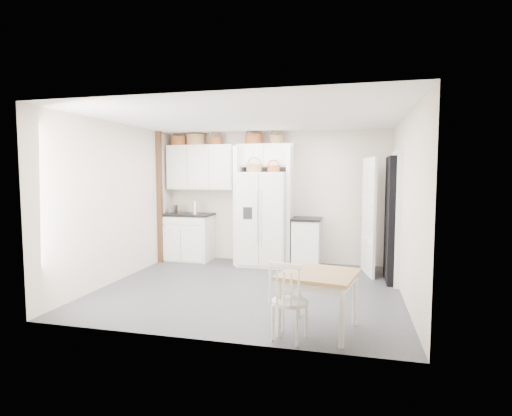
# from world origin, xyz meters

# --- Properties ---
(floor) EXTENTS (4.50, 4.50, 0.00)m
(floor) POSITION_xyz_m (0.00, 0.00, 0.00)
(floor) COLOR #48494B
(floor) RESTS_ON ground
(ceiling) EXTENTS (4.50, 4.50, 0.00)m
(ceiling) POSITION_xyz_m (0.00, 0.00, 2.60)
(ceiling) COLOR white
(ceiling) RESTS_ON wall_back
(wall_back) EXTENTS (4.50, 0.00, 4.50)m
(wall_back) POSITION_xyz_m (0.00, 2.00, 1.30)
(wall_back) COLOR beige
(wall_back) RESTS_ON floor
(wall_left) EXTENTS (0.00, 4.00, 4.00)m
(wall_left) POSITION_xyz_m (-2.25, 0.00, 1.30)
(wall_left) COLOR beige
(wall_left) RESTS_ON floor
(wall_right) EXTENTS (0.00, 4.00, 4.00)m
(wall_right) POSITION_xyz_m (2.25, 0.00, 1.30)
(wall_right) COLOR beige
(wall_right) RESTS_ON floor
(refrigerator) EXTENTS (0.93, 0.75, 1.80)m
(refrigerator) POSITION_xyz_m (-0.15, 1.63, 0.90)
(refrigerator) COLOR silver
(refrigerator) RESTS_ON floor
(base_cab_left) EXTENTS (0.99, 0.63, 0.92)m
(base_cab_left) POSITION_xyz_m (-1.77, 1.70, 0.46)
(base_cab_left) COLOR silver
(base_cab_left) RESTS_ON floor
(base_cab_right) EXTENTS (0.51, 0.61, 0.89)m
(base_cab_right) POSITION_xyz_m (0.68, 1.70, 0.45)
(base_cab_right) COLOR silver
(base_cab_right) RESTS_ON floor
(dining_table) EXTENTS (0.94, 0.94, 0.67)m
(dining_table) POSITION_xyz_m (1.17, -1.45, 0.33)
(dining_table) COLOR brown
(dining_table) RESTS_ON floor
(windsor_chair) EXTENTS (0.47, 0.44, 0.81)m
(windsor_chair) POSITION_xyz_m (0.89, -1.75, 0.40)
(windsor_chair) COLOR silver
(windsor_chair) RESTS_ON floor
(counter_left) EXTENTS (1.03, 0.67, 0.04)m
(counter_left) POSITION_xyz_m (-1.77, 1.70, 0.94)
(counter_left) COLOR black
(counter_left) RESTS_ON base_cab_left
(counter_right) EXTENTS (0.55, 0.65, 0.04)m
(counter_right) POSITION_xyz_m (0.68, 1.70, 0.91)
(counter_right) COLOR black
(counter_right) RESTS_ON base_cab_right
(toaster) EXTENTS (0.28, 0.21, 0.17)m
(toaster) POSITION_xyz_m (-2.01, 1.65, 1.05)
(toaster) COLOR silver
(toaster) RESTS_ON counter_left
(cookbook_red) EXTENTS (0.07, 0.16, 0.24)m
(cookbook_red) POSITION_xyz_m (-1.58, 1.62, 1.08)
(cookbook_red) COLOR #BC382D
(cookbook_red) RESTS_ON counter_left
(cookbook_cream) EXTENTS (0.08, 0.18, 0.26)m
(cookbook_cream) POSITION_xyz_m (-1.55, 1.62, 1.09)
(cookbook_cream) COLOR #F5E9CE
(cookbook_cream) RESTS_ON counter_left
(basket_upper_a) EXTENTS (0.32, 0.32, 0.18)m
(basket_upper_a) POSITION_xyz_m (-1.99, 1.83, 2.44)
(basket_upper_a) COLOR brown
(basket_upper_a) RESTS_ON upper_cabinet
(basket_upper_b) EXTENTS (0.38, 0.38, 0.22)m
(basket_upper_b) POSITION_xyz_m (-1.61, 1.83, 2.46)
(basket_upper_b) COLOR brown
(basket_upper_b) RESTS_ON upper_cabinet
(basket_upper_c) EXTENTS (0.26, 0.26, 0.15)m
(basket_upper_c) POSITION_xyz_m (-1.18, 1.83, 2.42)
(basket_upper_c) COLOR brown
(basket_upper_c) RESTS_ON upper_cabinet
(basket_bridge_a) EXTENTS (0.35, 0.35, 0.19)m
(basket_bridge_a) POSITION_xyz_m (-0.39, 1.83, 2.45)
(basket_bridge_a) COLOR brown
(basket_bridge_a) RESTS_ON bridge_cabinet
(basket_bridge_b) EXTENTS (0.28, 0.28, 0.16)m
(basket_bridge_b) POSITION_xyz_m (0.06, 1.83, 2.43)
(basket_bridge_b) COLOR brown
(basket_bridge_b) RESTS_ON bridge_cabinet
(basket_fridge_a) EXTENTS (0.29, 0.29, 0.16)m
(basket_fridge_a) POSITION_xyz_m (-0.31, 1.53, 1.88)
(basket_fridge_a) COLOR brown
(basket_fridge_a) RESTS_ON refrigerator
(basket_fridge_b) EXTENTS (0.23, 0.23, 0.13)m
(basket_fridge_b) POSITION_xyz_m (0.06, 1.53, 1.86)
(basket_fridge_b) COLOR brown
(basket_fridge_b) RESTS_ON refrigerator
(upper_cabinet) EXTENTS (1.40, 0.34, 0.90)m
(upper_cabinet) POSITION_xyz_m (-1.50, 1.83, 1.90)
(upper_cabinet) COLOR silver
(upper_cabinet) RESTS_ON wall_back
(bridge_cabinet) EXTENTS (1.12, 0.34, 0.45)m
(bridge_cabinet) POSITION_xyz_m (-0.15, 1.83, 2.12)
(bridge_cabinet) COLOR silver
(bridge_cabinet) RESTS_ON wall_back
(fridge_panel_left) EXTENTS (0.08, 0.60, 2.30)m
(fridge_panel_left) POSITION_xyz_m (-0.66, 1.70, 1.15)
(fridge_panel_left) COLOR silver
(fridge_panel_left) RESTS_ON floor
(fridge_panel_right) EXTENTS (0.08, 0.60, 2.30)m
(fridge_panel_right) POSITION_xyz_m (0.36, 1.70, 1.15)
(fridge_panel_right) COLOR silver
(fridge_panel_right) RESTS_ON floor
(trim_post) EXTENTS (0.09, 0.09, 2.60)m
(trim_post) POSITION_xyz_m (-2.20, 1.35, 1.30)
(trim_post) COLOR #3B2316
(trim_post) RESTS_ON floor
(doorway_void) EXTENTS (0.18, 0.85, 2.05)m
(doorway_void) POSITION_xyz_m (2.16, 1.00, 1.02)
(doorway_void) COLOR black
(doorway_void) RESTS_ON floor
(door_slab) EXTENTS (0.21, 0.79, 2.05)m
(door_slab) POSITION_xyz_m (1.80, 1.33, 1.02)
(door_slab) COLOR white
(door_slab) RESTS_ON floor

